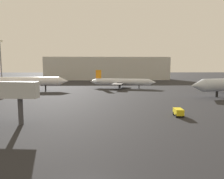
{
  "coord_description": "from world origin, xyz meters",
  "views": [
    {
      "loc": [
        1.28,
        -12.59,
        8.42
      ],
      "look_at": [
        3.33,
        37.69,
        2.85
      ],
      "focal_mm": 32.85,
      "sensor_mm": 36.0,
      "label": 1
    }
  ],
  "objects": [
    {
      "name": "terminal_building",
      "position": [
        3.67,
        126.99,
        7.32
      ],
      "size": [
        79.99,
        21.45,
        14.65
      ],
      "primitive_type": "cube",
      "color": "#B7B7B2",
      "rests_on": "ground_plane"
    },
    {
      "name": "airplane_far_left",
      "position": [
        8.42,
        68.08,
        2.51
      ],
      "size": [
        26.3,
        16.58,
        7.19
      ],
      "rotation": [
        0.0,
        0.0,
        -0.23
      ],
      "color": "silver",
      "rests_on": "ground_plane"
    },
    {
      "name": "baggage_cart",
      "position": [
        14.06,
        21.31,
        0.76
      ],
      "size": [
        1.54,
        2.49,
        1.3
      ],
      "rotation": [
        0.0,
        0.0,
        4.64
      ],
      "color": "gold",
      "rests_on": "ground_plane"
    },
    {
      "name": "airplane_distant",
      "position": [
        -28.2,
        60.78,
        3.37
      ],
      "size": [
        33.18,
        26.29,
        9.99
      ],
      "rotation": [
        0.0,
        0.0,
        0.02
      ],
      "color": "white",
      "rests_on": "ground_plane"
    },
    {
      "name": "light_mast_left",
      "position": [
        -44.31,
        80.87,
        11.31
      ],
      "size": [
        2.4,
        0.5,
        20.08
      ],
      "color": "slate",
      "rests_on": "ground_plane"
    }
  ]
}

